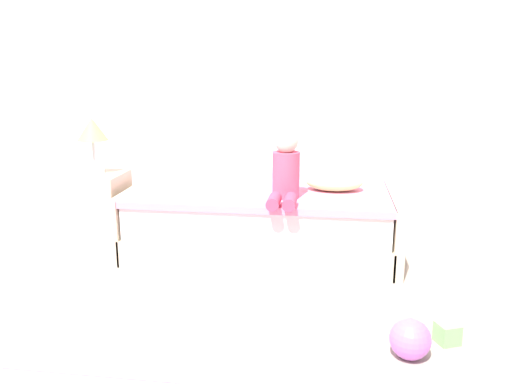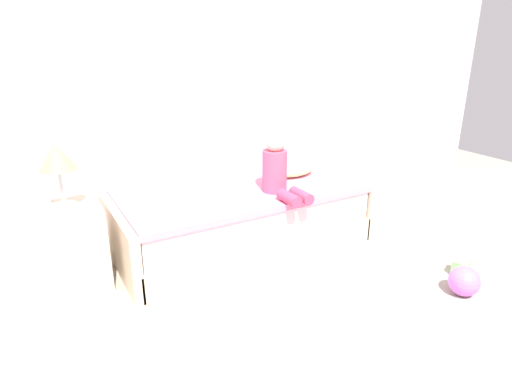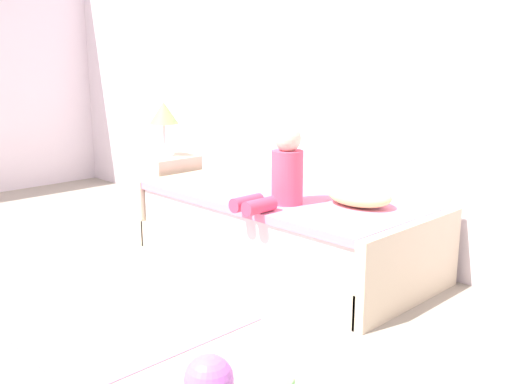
{
  "view_description": "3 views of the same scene",
  "coord_description": "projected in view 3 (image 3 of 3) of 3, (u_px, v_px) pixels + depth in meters",
  "views": [
    {
      "loc": [
        0.6,
        -1.98,
        1.47
      ],
      "look_at": [
        0.06,
        1.75,
        0.55
      ],
      "focal_mm": 37.23,
      "sensor_mm": 36.0,
      "label": 1
    },
    {
      "loc": [
        -1.5,
        -1.01,
        1.7
      ],
      "look_at": [
        0.06,
        1.75,
        0.55
      ],
      "focal_mm": 30.34,
      "sensor_mm": 36.0,
      "label": 2
    },
    {
      "loc": [
        2.73,
        -0.84,
        1.41
      ],
      "look_at": [
        0.06,
        1.75,
        0.55
      ],
      "focal_mm": 41.05,
      "sensor_mm": 36.0,
      "label": 3
    }
  ],
  "objects": [
    {
      "name": "child_figure",
      "position": [
        282.0,
        173.0,
        3.65
      ],
      "size": [
        0.2,
        0.51,
        0.5
      ],
      "color": "#E04C6B",
      "rests_on": "bed"
    },
    {
      "name": "area_rug",
      "position": [
        97.0,
        305.0,
        3.4
      ],
      "size": [
        1.6,
        1.1,
        0.01
      ],
      "primitive_type": "cube",
      "color": "pink",
      "rests_on": "ground"
    },
    {
      "name": "pillow",
      "position": [
        359.0,
        196.0,
        3.66
      ],
      "size": [
        0.44,
        0.3,
        0.13
      ],
      "primitive_type": "ellipsoid",
      "color": "#F2E58C",
      "rests_on": "bed"
    },
    {
      "name": "toy_ball",
      "position": [
        209.0,
        380.0,
        2.43
      ],
      "size": [
        0.21,
        0.21,
        0.21
      ],
      "primitive_type": "sphere",
      "color": "#CC66D8",
      "rests_on": "ground"
    },
    {
      "name": "bed",
      "position": [
        282.0,
        229.0,
        4.06
      ],
      "size": [
        2.11,
        1.0,
        0.5
      ],
      "color": "beige",
      "rests_on": "ground"
    },
    {
      "name": "table_lamp",
      "position": [
        164.0,
        116.0,
        4.84
      ],
      "size": [
        0.24,
        0.24,
        0.45
      ],
      "color": "silver",
      "rests_on": "nightstand"
    },
    {
      "name": "nightstand",
      "position": [
        166.0,
        190.0,
        4.99
      ],
      "size": [
        0.44,
        0.44,
        0.6
      ],
      "primitive_type": "cube",
      "color": "beige",
      "rests_on": "ground"
    },
    {
      "name": "wall_rear",
      "position": [
        335.0,
        51.0,
        4.23
      ],
      "size": [
        7.2,
        0.1,
        2.9
      ],
      "primitive_type": "cube",
      "color": "white",
      "rests_on": "ground"
    }
  ]
}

